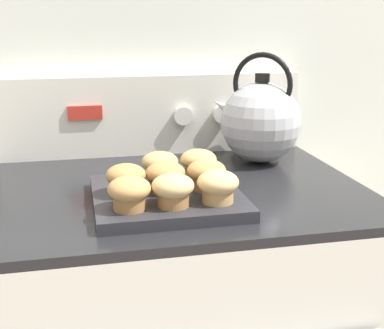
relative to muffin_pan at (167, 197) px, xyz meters
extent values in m
cube|color=silver|center=(0.03, 0.44, 0.31)|extent=(8.00, 0.05, 2.40)
cube|color=black|center=(0.03, 0.11, -0.02)|extent=(0.77, 0.61, 0.02)
cube|color=silver|center=(0.03, 0.39, 0.09)|extent=(0.76, 0.05, 0.20)
cube|color=#B72D23|center=(-0.14, 0.36, 0.10)|extent=(0.08, 0.01, 0.03)
cylinder|color=silver|center=(0.10, 0.35, 0.09)|extent=(0.05, 0.02, 0.05)
cylinder|color=silver|center=(0.20, 0.35, 0.09)|extent=(0.05, 0.02, 0.05)
cylinder|color=silver|center=(0.30, 0.35, 0.09)|extent=(0.05, 0.02, 0.05)
cube|color=#28282D|center=(0.00, 0.00, 0.00)|extent=(0.27, 0.27, 0.02)
cylinder|color=olive|center=(-0.08, -0.08, 0.03)|extent=(0.06, 0.06, 0.03)
ellipsoid|color=tan|center=(-0.08, -0.08, 0.05)|extent=(0.07, 0.07, 0.04)
cylinder|color=olive|center=(0.00, -0.08, 0.03)|extent=(0.06, 0.06, 0.03)
ellipsoid|color=tan|center=(0.00, -0.08, 0.05)|extent=(0.07, 0.07, 0.04)
cylinder|color=tan|center=(0.08, -0.08, 0.03)|extent=(0.06, 0.06, 0.03)
ellipsoid|color=tan|center=(0.08, -0.08, 0.05)|extent=(0.07, 0.07, 0.04)
cylinder|color=tan|center=(-0.08, 0.00, 0.03)|extent=(0.06, 0.06, 0.03)
ellipsoid|color=#B2844C|center=(-0.08, 0.00, 0.05)|extent=(0.07, 0.07, 0.04)
cylinder|color=olive|center=(0.00, 0.00, 0.03)|extent=(0.06, 0.06, 0.03)
ellipsoid|color=#B2844C|center=(0.00, 0.00, 0.05)|extent=(0.07, 0.07, 0.04)
cylinder|color=#A37A4C|center=(0.08, 0.00, 0.03)|extent=(0.06, 0.06, 0.03)
ellipsoid|color=tan|center=(0.08, 0.00, 0.05)|extent=(0.07, 0.07, 0.04)
cylinder|color=olive|center=(0.00, 0.08, 0.03)|extent=(0.06, 0.06, 0.03)
ellipsoid|color=tan|center=(0.00, 0.08, 0.05)|extent=(0.07, 0.07, 0.04)
cylinder|color=tan|center=(0.08, 0.08, 0.03)|extent=(0.06, 0.06, 0.03)
ellipsoid|color=tan|center=(0.08, 0.08, 0.05)|extent=(0.07, 0.07, 0.04)
sphere|color=#ADAFB5|center=(0.27, 0.24, 0.08)|extent=(0.19, 0.19, 0.19)
cylinder|color=black|center=(0.27, 0.24, 0.19)|extent=(0.03, 0.03, 0.02)
cone|color=#ADAFB5|center=(0.20, 0.30, 0.11)|extent=(0.10, 0.09, 0.07)
torus|color=black|center=(0.27, 0.24, 0.18)|extent=(0.12, 0.10, 0.15)
camera|label=1|loc=(-0.16, -0.94, 0.33)|focal=50.00mm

